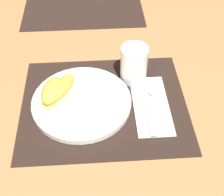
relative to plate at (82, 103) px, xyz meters
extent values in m
plane|color=#A37547|center=(0.06, 0.00, -0.01)|extent=(3.00, 3.00, 0.00)
cube|color=black|center=(0.06, 0.00, -0.01)|extent=(0.43, 0.36, 0.00)
cube|color=black|center=(0.00, 0.53, -0.01)|extent=(0.43, 0.36, 0.00)
cylinder|color=white|center=(0.00, 0.00, 0.00)|extent=(0.26, 0.26, 0.02)
cylinder|color=silver|center=(0.15, 0.09, 0.04)|extent=(0.07, 0.07, 0.10)
cylinder|color=#F9AD19|center=(0.15, 0.09, 0.02)|extent=(0.06, 0.06, 0.05)
cube|color=white|center=(0.18, -0.01, -0.01)|extent=(0.09, 0.21, 0.00)
cube|color=silver|center=(0.17, -0.07, 0.00)|extent=(0.02, 0.09, 0.01)
cube|color=silver|center=(0.17, 0.03, 0.00)|extent=(0.02, 0.13, 0.01)
cube|color=silver|center=(0.19, -0.05, 0.00)|extent=(0.02, 0.13, 0.01)
ellipsoid|color=silver|center=(0.19, 0.05, 0.00)|extent=(0.04, 0.07, 0.01)
cube|color=silver|center=(0.05, -0.01, 0.01)|extent=(0.10, 0.06, 0.00)
cube|color=silver|center=(-0.03, 0.03, 0.01)|extent=(0.07, 0.05, 0.00)
ellipsoid|color=#F7C656|center=(-0.05, 0.04, 0.01)|extent=(0.09, 0.12, 0.01)
ellipsoid|color=#F9B242|center=(-0.05, 0.04, 0.03)|extent=(0.08, 0.11, 0.03)
ellipsoid|color=#F7C656|center=(-0.07, 0.02, 0.01)|extent=(0.08, 0.11, 0.01)
ellipsoid|color=#F9B242|center=(-0.07, 0.02, 0.03)|extent=(0.07, 0.10, 0.04)
camera|label=1|loc=(0.04, -0.55, 0.60)|focal=50.00mm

